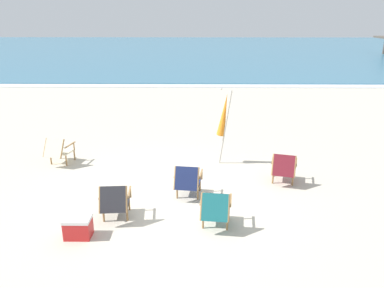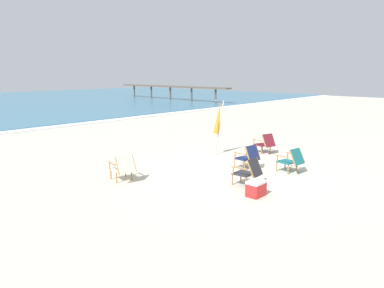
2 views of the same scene
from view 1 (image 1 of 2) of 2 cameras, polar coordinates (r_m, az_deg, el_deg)
ground_plane at (r=8.72m, az=-3.30°, el=-7.64°), size 80.00×80.00×0.00m
sea at (r=41.41m, az=-0.17°, el=14.13°), size 80.00×40.00×0.10m
surf_band at (r=21.29m, az=-0.95°, el=8.87°), size 80.00×1.10×0.06m
beach_chair_front_left at (r=9.31m, az=13.81°, el=-3.49°), size 0.74×0.86×0.79m
beach_chair_front_right at (r=8.37m, az=-0.66°, el=-5.56°), size 0.66×0.78×0.80m
beach_chair_far_center at (r=10.81m, az=-19.70°, el=-0.86°), size 0.72×0.86×0.78m
beach_chair_mid_center at (r=7.68m, az=-11.68°, el=-8.47°), size 0.63×0.77×0.80m
beach_chair_back_right at (r=7.28m, az=3.60°, el=-9.74°), size 0.65×0.80×0.79m
umbrella_furled_orange at (r=9.96m, az=4.89°, el=4.34°), size 0.44×0.40×2.11m
cooler_box at (r=7.42m, az=-16.97°, el=-12.04°), size 0.49×0.35×0.40m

